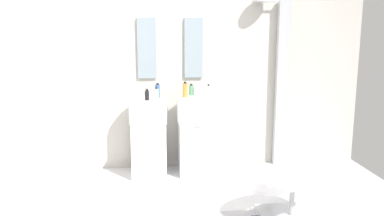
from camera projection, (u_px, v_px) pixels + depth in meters
name	position (u px, v px, depth m)	size (l,w,h in m)	color
rear_partition	(170.00, 63.00, 4.95)	(4.80, 0.10, 2.60)	beige
pedestal_sink_left	(149.00, 135.00, 4.75)	(0.44, 0.44, 1.03)	white
pedestal_sink_right	(196.00, 134.00, 4.81)	(0.44, 0.44, 1.03)	white
vanity_mirror_left	(147.00, 48.00, 4.82)	(0.22, 0.03, 0.71)	#8C9EA8
vanity_mirror_right	(193.00, 48.00, 4.88)	(0.22, 0.03, 0.71)	#8C9EA8
shower_column	(280.00, 81.00, 5.02)	(0.49, 0.24, 2.05)	#B7BABF
lounge_chair	(293.00, 184.00, 3.62)	(1.05, 1.05, 0.65)	#B7BABF
soap_bottle_blue	(158.00, 91.00, 4.64)	(0.06, 0.06, 0.17)	#4C72B7
soap_bottle_amber	(185.00, 90.00, 4.70)	(0.06, 0.06, 0.18)	#C68C38
soap_bottle_black	(147.00, 95.00, 4.52)	(0.05, 0.05, 0.13)	black
soap_bottle_green	(191.00, 90.00, 4.85)	(0.05, 0.05, 0.14)	#59996B
soap_bottle_clear	(156.00, 94.00, 4.57)	(0.05, 0.05, 0.14)	silver
soap_bottle_white	(208.00, 91.00, 4.76)	(0.04, 0.04, 0.14)	white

